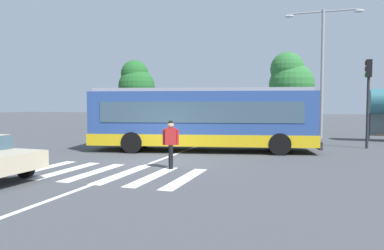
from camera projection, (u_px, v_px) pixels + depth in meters
name	position (u px, v px, depth m)	size (l,w,h in m)	color
ground_plane	(161.00, 162.00, 14.23)	(160.00, 160.00, 0.00)	#424449
city_transit_bus	(202.00, 119.00, 17.61)	(11.14, 4.85, 3.06)	black
pedestrian_crossing_street	(171.00, 141.00, 12.76)	(0.55, 0.38, 1.72)	black
parked_car_silver	(193.00, 124.00, 27.86)	(2.23, 4.65, 1.35)	black
parked_car_white	(226.00, 124.00, 27.59)	(2.20, 4.64, 1.35)	black
parked_car_teal	(262.00, 125.00, 26.46)	(2.08, 4.60, 1.35)	black
traffic_light_far_corner	(368.00, 89.00, 18.50)	(0.33, 0.32, 4.59)	#28282B
twin_arm_street_lamp	(322.00, 59.00, 23.88)	(4.95, 0.32, 8.57)	#939399
background_tree_left	(136.00, 83.00, 32.55)	(3.30, 3.30, 6.32)	brown
background_tree_right	(290.00, 80.00, 30.80)	(3.83, 3.83, 6.78)	brown
crosswalk_painted_stripes	(108.00, 173.00, 11.91)	(5.87, 3.35, 0.01)	silver
lane_center_line	(173.00, 155.00, 16.20)	(0.16, 24.00, 0.01)	silver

